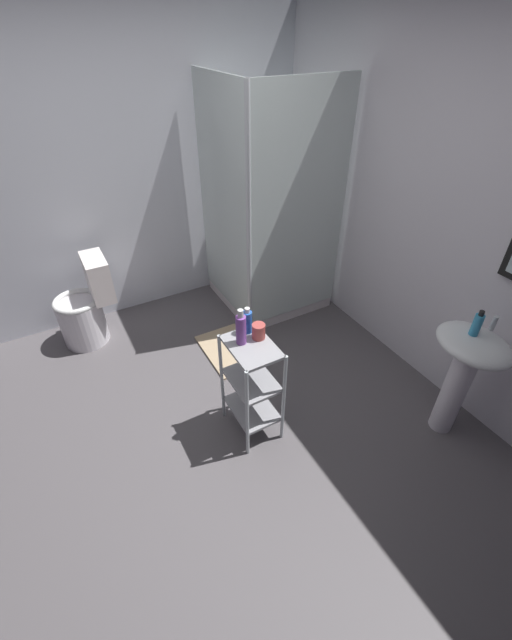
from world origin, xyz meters
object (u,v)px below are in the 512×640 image
object	(u,v)px
shower_stall	(265,262)
bath_mat	(229,350)
shampoo_bottle_blue	(247,321)
toilet	(86,309)
conditioner_bottle_purple	(241,329)
storage_cart	(252,382)
pedestal_sink	(465,365)
rinse_cup	(259,331)
hand_soap_bottle	(477,324)

from	to	relation	value
shower_stall	bath_mat	bearing A→B (deg)	-52.45
shampoo_bottle_blue	bath_mat	bearing A→B (deg)	165.92
toilet	conditioner_bottle_purple	bearing A→B (deg)	26.18
shower_stall	toilet	size ratio (longest dim) A/B	2.63
shampoo_bottle_blue	conditioner_bottle_purple	bearing A→B (deg)	-47.79
toilet	shampoo_bottle_blue	bearing A→B (deg)	29.92
storage_cart	shampoo_bottle_blue	size ratio (longest dim) A/B	4.17
pedestal_sink	storage_cart	xyz separation A→B (m)	(-0.64, -1.16, -0.14)
toilet	bath_mat	bearing A→B (deg)	52.72
shower_stall	toilet	world-z (taller)	shower_stall
shower_stall	rinse_cup	size ratio (longest dim) A/B	20.37
toilet	shampoo_bottle_blue	xyz separation A→B (m)	(1.41, 0.81, 0.50)
pedestal_sink	hand_soap_bottle	xyz separation A→B (m)	(-0.02, -0.01, 0.30)
pedestal_sink	shampoo_bottle_blue	size ratio (longest dim) A/B	4.56
shower_stall	shampoo_bottle_blue	distance (m)	1.43
shower_stall	conditioner_bottle_purple	bearing A→B (deg)	-35.61
toilet	storage_cart	bearing A→B (deg)	26.55
pedestal_sink	rinse_cup	xyz separation A→B (m)	(-0.68, -1.08, 0.21)
conditioner_bottle_purple	shampoo_bottle_blue	size ratio (longest dim) A/B	1.35
shower_stall	shampoo_bottle_blue	xyz separation A→B (m)	(1.14, -0.79, 0.36)
conditioner_bottle_purple	shower_stall	bearing A→B (deg)	144.39
shower_stall	pedestal_sink	world-z (taller)	shower_stall
pedestal_sink	bath_mat	world-z (taller)	pedestal_sink
toilet	hand_soap_bottle	world-z (taller)	hand_soap_bottle
conditioner_bottle_purple	rinse_cup	xyz separation A→B (m)	(0.01, 0.11, -0.05)
conditioner_bottle_purple	rinse_cup	distance (m)	0.13
shower_stall	rinse_cup	distance (m)	1.48
storage_cart	shampoo_bottle_blue	bearing A→B (deg)	161.59
conditioner_bottle_purple	bath_mat	bearing A→B (deg)	161.41
conditioner_bottle_purple	storage_cart	bearing A→B (deg)	35.69
shower_stall	hand_soap_bottle	distance (m)	1.96
shower_stall	storage_cart	xyz separation A→B (m)	(1.27, -0.83, -0.03)
shower_stall	hand_soap_bottle	bearing A→B (deg)	9.44
pedestal_sink	rinse_cup	distance (m)	1.30
pedestal_sink	hand_soap_bottle	world-z (taller)	hand_soap_bottle
rinse_cup	toilet	bearing A→B (deg)	-150.59
hand_soap_bottle	bath_mat	xyz separation A→B (m)	(-1.41, -0.94, -0.88)
shower_stall	pedestal_sink	bearing A→B (deg)	9.60
rinse_cup	hand_soap_bottle	bearing A→B (deg)	58.45
shower_stall	toilet	distance (m)	1.63
pedestal_sink	hand_soap_bottle	bearing A→B (deg)	-158.42
rinse_cup	bath_mat	size ratio (longest dim) A/B	0.16
pedestal_sink	hand_soap_bottle	size ratio (longest dim) A/B	4.83
storage_cart	conditioner_bottle_purple	size ratio (longest dim) A/B	3.10
pedestal_sink	bath_mat	size ratio (longest dim) A/B	1.35
toilet	storage_cart	world-z (taller)	toilet
storage_cart	bath_mat	xyz separation A→B (m)	(-0.79, 0.21, -0.43)
hand_soap_bottle	pedestal_sink	bearing A→B (deg)	21.58
shower_stall	shampoo_bottle_blue	world-z (taller)	shower_stall
conditioner_bottle_purple	bath_mat	size ratio (longest dim) A/B	0.40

